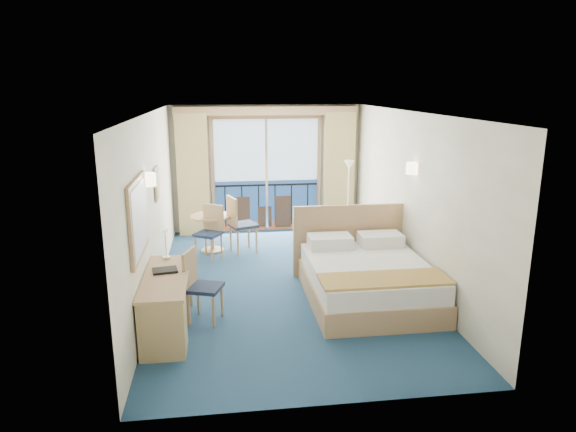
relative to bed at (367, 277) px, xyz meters
The scene contains 22 objects.
floor 1.37m from the bed, 146.74° to the left, with size 6.50×6.50×0.00m, color navy.
room_walls 1.96m from the bed, 146.74° to the left, with size 4.04×6.54×2.72m.
balcony_door 4.18m from the bed, 105.84° to the left, with size 2.36×0.03×2.52m.
curtain_left 4.73m from the bed, 125.02° to the left, with size 0.65×0.22×2.55m, color tan.
curtain_right 3.94m from the bed, 83.44° to the left, with size 0.65×0.22×2.55m, color tan.
pelmet 4.58m from the bed, 106.20° to the left, with size 3.80×0.25×0.18m, color tan.
mirror 3.40m from the bed, 165.98° to the right, with size 0.05×1.25×0.95m.
wall_print 3.54m from the bed, 159.06° to the left, with size 0.04×0.42×0.52m.
sconce_left 3.41m from the bed, behind, with size 0.18×0.18×0.18m, color beige.
sconce_right 1.82m from the bed, 35.03° to the left, with size 0.18×0.18×0.18m, color beige.
bed is the anchor object (origin of this frame).
nightstand 1.63m from the bed, 66.43° to the left, with size 0.43×0.41×0.56m, color tan.
phone 1.63m from the bed, 64.81° to the left, with size 0.18×0.14×0.08m, color silver.
armchair 2.40m from the bed, 80.80° to the left, with size 0.73×0.75×0.68m, color #4D525D.
floor_lamp 3.48m from the bed, 80.74° to the left, with size 0.22×0.22×1.59m.
desk 3.04m from the bed, 158.45° to the right, with size 0.56×1.62×0.76m.
desk_chair 2.48m from the bed, behind, with size 0.55×0.54×0.99m.
folder 2.93m from the bed, 169.52° to the right, with size 0.31×0.23×0.03m, color black.
desk_lamp 2.97m from the bed, behind, with size 0.11×0.11×0.41m.
round_table 3.47m from the bed, 131.38° to the left, with size 0.78×0.78×0.70m.
table_chair_a 3.06m from the bed, 125.98° to the left, with size 0.60×0.60×1.08m.
table_chair_b 3.21m from the bed, 136.19° to the left, with size 0.58×0.58×0.98m.
Camera 1 is at (-0.98, -7.64, 3.09)m, focal length 32.00 mm.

